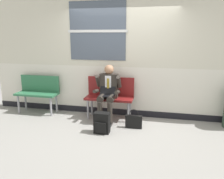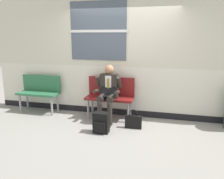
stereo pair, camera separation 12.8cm
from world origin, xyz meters
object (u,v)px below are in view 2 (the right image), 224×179
bench_with_person (110,94)px  handbag (133,121)px  backpack (101,123)px  person_seated (108,92)px  bench_empty (40,90)px

bench_with_person → handbag: size_ratio=2.66×
bench_with_person → backpack: 0.96m
person_seated → handbag: bearing=-26.5°
handbag → person_seated: bearing=153.5°
person_seated → backpack: (0.05, -0.69, -0.47)m
handbag → bench_empty: bearing=168.3°
bench_empty → handbag: size_ratio=2.51×
person_seated → backpack: 0.84m
backpack → handbag: size_ratio=1.02×
bench_with_person → person_seated: (0.00, -0.20, 0.12)m
bench_with_person → bench_empty: bench_with_person is taller
bench_with_person → handbag: bearing=-39.3°
backpack → handbag: 0.70m
bench_empty → bench_with_person: bearing=0.1°
bench_with_person → person_seated: person_seated is taller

